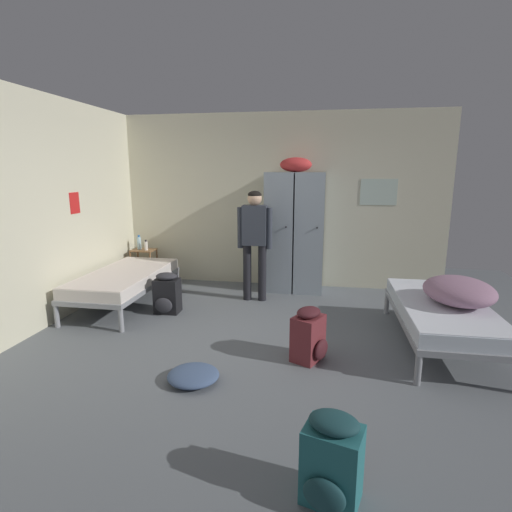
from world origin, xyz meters
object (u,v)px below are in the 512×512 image
Objects in this scene: lotion_bottle at (146,246)px; backpack_maroon at (309,335)px; person_traveler at (255,235)px; water_bottle at (139,243)px; clothes_pile_denim at (193,375)px; shelf_unit at (144,262)px; bed_right at (442,312)px; bedding_heap at (459,291)px; bed_left_rear at (125,279)px; backpack_teal at (332,461)px; backpack_black at (167,294)px; locker_bank at (295,230)px.

backpack_maroon is at bearing -40.08° from lotion_bottle.
water_bottle is (-2.10, 0.64, -0.28)m from person_traveler.
person_traveler is at bearing 86.53° from clothes_pile_denim.
shelf_unit reaches higher than bed_right.
shelf_unit is 3.75m from backpack_maroon.
water_bottle reaches higher than backpack_maroon.
bedding_heap is (4.42, -1.82, 0.28)m from shelf_unit.
person_traveler is at bearing 152.19° from bed_right.
backpack_teal reaches higher than bed_left_rear.
water_bottle is at bearing 157.79° from bedding_heap.
locker_bank is at bearing 40.27° from backpack_black.
backpack_teal and backpack_maroon have the same top height.
person_traveler is at bearing -17.01° from shelf_unit.
backpack_teal is 1.67m from clothes_pile_denim.
locker_bank is at bearing -0.56° from water_bottle.
person_traveler is 3.40× the size of clothes_pile_denim.
backpack_teal is 1.00× the size of backpack_black.
locker_bank is 3.21m from clothes_pile_denim.
clothes_pile_denim is at bearing -93.47° from person_traveler.
water_bottle reaches higher than backpack_teal.
backpack_teal is (-1.34, -2.33, -0.37)m from bedding_heap.
bed_left_rear is 4.23m from bedding_heap.
lotion_bottle is 0.32× the size of backpack_maroon.
shelf_unit reaches higher than bed_left_rear.
clothes_pile_denim is (1.87, -3.01, -0.29)m from shelf_unit.
lotion_bottle is 3.69m from backpack_maroon.
clothes_pile_denim is at bearing -154.93° from bedding_heap.
person_traveler reaches higher than backpack_black.
bed_right and bed_left_rear have the same top height.
person_traveler reaches higher than bedding_heap.
bed_right is 1.19× the size of person_traveler.
lotion_bottle is at bearing 99.21° from bed_left_rear.
shelf_unit is 1.04× the size of backpack_teal.
locker_bank is 0.81m from person_traveler.
backpack_maroon is at bearing -28.74° from backpack_black.
water_bottle is 3.85m from backpack_maroon.
backpack_black is at bearing -55.94° from lotion_bottle.
backpack_maroon is (2.88, -2.40, -0.09)m from shelf_unit.
bed_left_rear is at bearing 164.22° from backpack_black.
water_bottle is 0.44× the size of backpack_teal.
shelf_unit is at bearing 157.65° from bedding_heap.
clothes_pile_denim is (-2.40, -1.20, -0.32)m from bed_right.
bedding_heap reaches higher than backpack_teal.
person_traveler is 1.47m from backpack_black.
clothes_pile_denim is (-1.21, 1.14, -0.20)m from backpack_teal.
shelf_unit is at bearing 140.14° from backpack_maroon.
locker_bank reaches higher than bed_left_rear.
water_bottle is 0.16m from lotion_bottle.
backpack_teal is 1.17× the size of clothes_pile_denim.
bed_left_rear is 1.16m from lotion_bottle.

